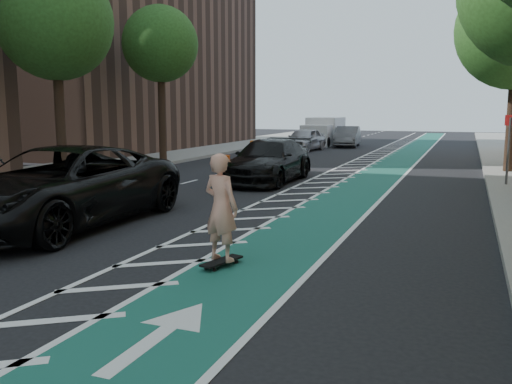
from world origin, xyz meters
The scene contains 20 objects.
ground centered at (0.00, 0.00, 0.00)m, with size 120.00×120.00×0.00m, color black.
bike_lane centered at (3.00, 10.00, 0.01)m, with size 2.00×90.00×0.01m, color #1A5D48.
buffer_strip centered at (1.50, 10.00, 0.01)m, with size 1.40×90.00×0.01m, color silver.
sidewalk_left centered at (-9.50, 10.00, 0.07)m, with size 5.00×90.00×0.15m, color gray.
curb_right centered at (7.05, 10.00, 0.08)m, with size 0.12×90.00×0.16m, color gray.
curb_left centered at (-7.05, 10.00, 0.08)m, with size 0.12×90.00×0.16m, color gray.
building_left_far centered at (-17.50, 24.00, 9.00)m, with size 14.00×22.00×18.00m, color brown.
tree_l_c centered at (-7.90, 8.00, 5.77)m, with size 4.20×4.20×7.90m.
tree_l_d centered at (-7.90, 16.00, 5.77)m, with size 4.20×4.20×7.90m.
sign_post centered at (7.60, 12.00, 1.35)m, with size 0.35×0.08×2.47m.
skateboard centered at (2.50, 0.17, 0.10)m, with size 0.47×0.91×0.12m.
skateboarder centered at (2.50, 0.17, 1.04)m, with size 0.67×0.44×1.83m, color tan.
suv_near centered at (-2.33, 1.82, 0.92)m, with size 3.04×6.59×1.83m, color black.
suv_far centered at (-0.50, 10.74, 0.78)m, with size 2.18×5.36×1.56m, color black.
car_silver centered at (-3.47, 25.56, 0.74)m, with size 1.74×4.33×1.47m, color #ABABB0.
car_grey centered at (-1.70, 30.46, 0.72)m, with size 1.53×4.39×1.45m, color slate.
box_truck centered at (-3.77, 31.70, 0.93)m, with size 2.31×4.92×2.03m.
barrel_a centered at (-2.75, 5.20, 0.46)m, with size 0.71×0.71×0.96m.
barrel_b centered at (-2.93, 12.15, 0.38)m, with size 0.58×0.58×0.80m.
barrel_c centered at (-4.00, 18.37, 0.49)m, with size 0.75×0.75×1.03m.
Camera 1 is at (6.30, -7.96, 2.68)m, focal length 38.00 mm.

